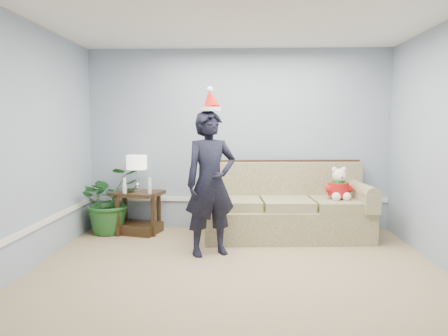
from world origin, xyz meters
The scene contains 10 objects.
room_shell centered at (0.00, 0.00, 1.35)m, with size 4.54×5.04×2.74m.
wainscot_trim centered at (-1.18, 1.18, 0.45)m, with size 4.49×4.99×0.06m.
sofa centered at (0.67, 2.03, 0.38)m, with size 2.32×1.11×1.06m.
side_table centered at (-1.45, 2.14, 0.24)m, with size 0.75×0.68×0.61m.
table_lamp centered at (-1.47, 2.16, 1.01)m, with size 0.30×0.30×0.53m.
candle_pair centered at (-1.43, 1.98, 0.72)m, with size 0.41×0.06×0.22m.
houseplant centered at (-1.87, 2.13, 0.49)m, with size 0.88×0.76×0.98m, color #205821.
man centered at (-0.33, 1.13, 0.87)m, with size 0.64×0.42×1.74m, color black.
santa_hat centered at (-0.33, 1.15, 1.86)m, with size 0.34×0.36×0.29m.
teddy_bear centered at (1.38, 1.93, 0.72)m, with size 0.31×0.34×0.46m.
Camera 1 is at (0.04, -4.06, 1.57)m, focal length 35.00 mm.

